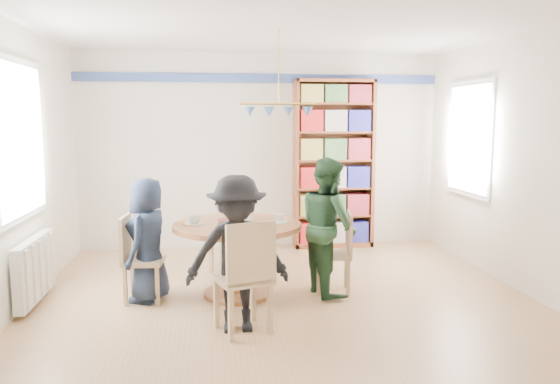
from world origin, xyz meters
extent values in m
plane|color=tan|center=(0.00, 0.00, 0.00)|extent=(5.00, 5.00, 0.00)
plane|color=white|center=(0.00, 0.00, 2.70)|extent=(5.00, 5.00, 0.00)
plane|color=silver|center=(0.00, 2.50, 1.35)|extent=(5.00, 0.00, 5.00)
plane|color=silver|center=(0.00, -2.50, 1.35)|extent=(5.00, 0.00, 5.00)
plane|color=silver|center=(-2.50, 0.00, 1.35)|extent=(0.00, 5.00, 5.00)
plane|color=silver|center=(2.50, 0.00, 1.35)|extent=(0.00, 5.00, 5.00)
cube|color=navy|center=(0.00, 2.48, 2.35)|extent=(5.00, 0.02, 0.12)
cube|color=white|center=(-2.48, 0.30, 1.60)|extent=(0.03, 1.32, 1.52)
cube|color=white|center=(-2.46, 0.30, 1.60)|extent=(0.01, 1.20, 1.40)
cube|color=white|center=(2.48, 1.30, 1.55)|extent=(0.03, 1.12, 1.42)
cube|color=white|center=(2.46, 1.30, 1.55)|extent=(0.01, 1.00, 1.30)
cylinder|color=gold|center=(0.00, 0.50, 2.33)|extent=(0.01, 0.01, 0.75)
cylinder|color=gold|center=(0.00, 0.50, 1.95)|extent=(0.80, 0.02, 0.02)
cone|color=#416DB7|center=(-0.30, 0.50, 1.87)|extent=(0.11, 0.11, 0.10)
cone|color=#416DB7|center=(-0.10, 0.50, 1.87)|extent=(0.11, 0.11, 0.10)
cone|color=#416DB7|center=(0.10, 0.50, 1.87)|extent=(0.11, 0.11, 0.10)
cone|color=#416DB7|center=(0.30, 0.50, 1.87)|extent=(0.11, 0.11, 0.10)
cube|color=silver|center=(-2.42, 0.30, 0.35)|extent=(0.10, 1.00, 0.60)
cube|color=silver|center=(-2.36, -0.10, 0.35)|extent=(0.02, 0.06, 0.56)
cube|color=silver|center=(-2.36, 0.10, 0.35)|extent=(0.02, 0.06, 0.56)
cube|color=silver|center=(-2.36, 0.30, 0.35)|extent=(0.02, 0.06, 0.56)
cube|color=silver|center=(-2.36, 0.50, 0.35)|extent=(0.02, 0.06, 0.56)
cube|color=silver|center=(-2.36, 0.70, 0.35)|extent=(0.02, 0.06, 0.56)
cylinder|color=brown|center=(-0.45, 0.31, 0.72)|extent=(1.30, 1.30, 0.05)
cylinder|color=brown|center=(-0.45, 0.31, 0.35)|extent=(0.16, 0.16, 0.70)
cylinder|color=brown|center=(-0.45, 0.31, 0.02)|extent=(0.70, 0.70, 0.04)
cube|color=tan|center=(-1.37, 0.26, 0.41)|extent=(0.41, 0.41, 0.05)
cube|color=tan|center=(-1.55, 0.28, 0.63)|extent=(0.07, 0.38, 0.45)
cube|color=tan|center=(-1.24, 0.09, 0.19)|extent=(0.04, 0.04, 0.39)
cube|color=tan|center=(-1.21, 0.40, 0.19)|extent=(0.04, 0.04, 0.39)
cube|color=tan|center=(-1.54, 0.12, 0.19)|extent=(0.04, 0.04, 0.39)
cube|color=tan|center=(-1.51, 0.43, 0.19)|extent=(0.04, 0.04, 0.39)
cube|color=tan|center=(0.54, 0.30, 0.40)|extent=(0.43, 0.43, 0.04)
cube|color=tan|center=(0.71, 0.27, 0.62)|extent=(0.10, 0.37, 0.45)
cube|color=tan|center=(0.42, 0.47, 0.19)|extent=(0.04, 0.04, 0.38)
cube|color=tan|center=(0.37, 0.18, 0.19)|extent=(0.04, 0.04, 0.38)
cube|color=tan|center=(0.72, 0.42, 0.19)|extent=(0.04, 0.04, 0.38)
cube|color=tan|center=(0.66, 0.12, 0.19)|extent=(0.04, 0.04, 0.38)
cube|color=tan|center=(-0.47, 1.29, 0.50)|extent=(0.60, 0.60, 0.06)
cube|color=tan|center=(-0.40, 1.49, 0.78)|extent=(0.45, 0.20, 0.56)
cube|color=tan|center=(-0.72, 1.18, 0.24)|extent=(0.06, 0.06, 0.48)
cube|color=tan|center=(-0.36, 1.05, 0.24)|extent=(0.06, 0.06, 0.48)
cube|color=tan|center=(-0.59, 1.53, 0.24)|extent=(0.06, 0.06, 0.48)
cube|color=tan|center=(-0.23, 1.40, 0.24)|extent=(0.06, 0.06, 0.48)
cube|color=tan|center=(-0.45, -0.64, 0.46)|extent=(0.55, 0.55, 0.05)
cube|color=tan|center=(-0.39, -0.83, 0.72)|extent=(0.42, 0.18, 0.51)
cube|color=tan|center=(-0.35, -0.42, 0.22)|extent=(0.05, 0.05, 0.44)
cube|color=tan|center=(-0.68, -0.53, 0.22)|extent=(0.05, 0.05, 0.44)
cube|color=tan|center=(-0.23, -0.75, 0.22)|extent=(0.05, 0.05, 0.44)
cube|color=tan|center=(-0.56, -0.86, 0.22)|extent=(0.05, 0.05, 0.44)
imported|color=#161F31|center=(-1.33, 0.27, 0.62)|extent=(0.57, 0.70, 1.23)
imported|color=#1B3620|center=(0.48, 0.28, 0.71)|extent=(0.67, 0.79, 1.41)
imported|color=gray|center=(-0.44, 1.25, 0.58)|extent=(0.44, 0.31, 1.16)
imported|color=black|center=(-0.50, -0.62, 0.67)|extent=(0.87, 0.51, 1.34)
cube|color=brown|center=(0.47, 2.34, 1.17)|extent=(0.04, 0.33, 2.33)
cube|color=brown|center=(1.54, 2.34, 1.17)|extent=(0.04, 0.33, 2.33)
cube|color=brown|center=(1.00, 2.34, 2.31)|extent=(1.11, 0.33, 0.04)
cube|color=brown|center=(1.00, 2.34, 0.03)|extent=(1.11, 0.33, 0.07)
cube|color=brown|center=(1.00, 2.50, 1.17)|extent=(1.11, 0.02, 2.33)
cube|color=brown|center=(1.00, 2.34, 0.44)|extent=(1.05, 0.31, 0.03)
cube|color=brown|center=(1.00, 2.34, 0.83)|extent=(1.05, 0.31, 0.03)
cube|color=brown|center=(1.00, 2.34, 1.22)|extent=(1.05, 0.31, 0.03)
cube|color=brown|center=(1.00, 2.34, 1.61)|extent=(1.05, 0.31, 0.03)
cube|color=brown|center=(1.00, 2.34, 2.00)|extent=(1.05, 0.31, 0.03)
cube|color=red|center=(0.67, 2.32, 0.21)|extent=(0.31, 0.24, 0.29)
cube|color=silver|center=(1.00, 2.32, 0.21)|extent=(0.31, 0.24, 0.29)
cube|color=navy|center=(1.34, 2.32, 0.21)|extent=(0.31, 0.24, 0.29)
cube|color=#CAB251|center=(0.67, 2.32, 0.60)|extent=(0.31, 0.24, 0.29)
cube|color=#487440|center=(1.00, 2.32, 0.60)|extent=(0.31, 0.24, 0.29)
cube|color=maroon|center=(1.34, 2.32, 0.60)|extent=(0.31, 0.24, 0.29)
cube|color=red|center=(0.67, 2.32, 0.99)|extent=(0.31, 0.24, 0.29)
cube|color=silver|center=(1.00, 2.32, 0.99)|extent=(0.31, 0.24, 0.29)
cube|color=navy|center=(1.34, 2.32, 0.99)|extent=(0.31, 0.24, 0.29)
cube|color=#CAB251|center=(0.67, 2.32, 1.38)|extent=(0.31, 0.24, 0.29)
cube|color=#487440|center=(1.00, 2.32, 1.38)|extent=(0.31, 0.24, 0.29)
cube|color=maroon|center=(1.34, 2.32, 1.38)|extent=(0.31, 0.24, 0.29)
cube|color=red|center=(0.67, 2.32, 1.77)|extent=(0.31, 0.24, 0.29)
cube|color=silver|center=(1.00, 2.32, 1.77)|extent=(0.31, 0.24, 0.29)
cube|color=navy|center=(1.34, 2.32, 1.77)|extent=(0.31, 0.24, 0.29)
cube|color=#CAB251|center=(0.67, 2.32, 2.14)|extent=(0.31, 0.24, 0.24)
cube|color=#487440|center=(1.00, 2.32, 2.14)|extent=(0.31, 0.24, 0.24)
cube|color=maroon|center=(1.34, 2.32, 2.14)|extent=(0.31, 0.24, 0.24)
cylinder|color=white|center=(-0.49, 0.39, 0.86)|extent=(0.11, 0.11, 0.22)
sphere|color=white|center=(-0.49, 0.39, 0.97)|extent=(0.08, 0.08, 0.08)
cylinder|color=silver|center=(-0.34, 0.42, 0.88)|extent=(0.06, 0.06, 0.25)
cylinder|color=#416DB7|center=(-0.34, 0.42, 1.01)|extent=(0.03, 0.03, 0.03)
cylinder|color=white|center=(-0.40, 0.57, 0.76)|extent=(0.27, 0.27, 0.01)
cylinder|color=maroon|center=(-0.40, 0.57, 0.80)|extent=(0.22, 0.22, 0.08)
cylinder|color=white|center=(-0.54, 0.04, 0.76)|extent=(0.27, 0.27, 0.01)
cylinder|color=maroon|center=(-0.54, 0.04, 0.80)|extent=(0.22, 0.22, 0.08)
cylinder|color=white|center=(-0.88, 0.31, 0.75)|extent=(0.18, 0.18, 0.01)
imported|color=white|center=(-0.88, 0.31, 0.79)|extent=(0.11, 0.11, 0.09)
cylinder|color=white|center=(-0.02, 0.31, 0.75)|extent=(0.18, 0.18, 0.01)
imported|color=white|center=(-0.02, 0.31, 0.79)|extent=(0.09, 0.09, 0.08)
cylinder|color=white|center=(-0.45, 0.75, 0.75)|extent=(0.18, 0.18, 0.01)
imported|color=white|center=(-0.45, 0.75, 0.79)|extent=(0.11, 0.11, 0.09)
cylinder|color=white|center=(-0.45, -0.12, 0.75)|extent=(0.18, 0.18, 0.01)
imported|color=white|center=(-0.45, -0.12, 0.79)|extent=(0.09, 0.09, 0.08)
camera|label=1|loc=(-0.71, -5.11, 1.80)|focal=35.00mm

